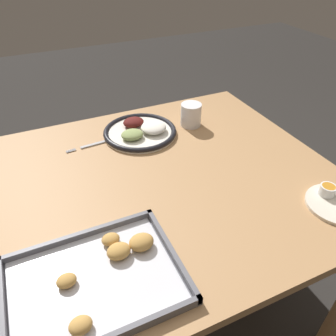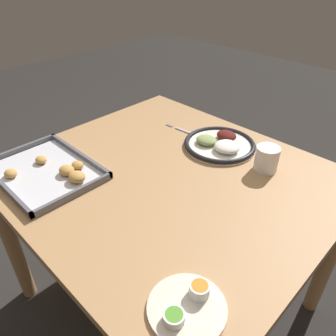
{
  "view_description": "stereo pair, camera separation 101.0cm",
  "coord_description": "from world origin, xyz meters",
  "px_view_note": "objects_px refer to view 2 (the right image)",
  "views": [
    {
      "loc": [
        0.35,
        0.77,
        1.38
      ],
      "look_at": [
        -0.0,
        0.0,
        0.75
      ],
      "focal_mm": 35.0,
      "sensor_mm": 36.0,
      "label": 1
    },
    {
      "loc": [
        -0.66,
        0.66,
        1.39
      ],
      "look_at": [
        -0.0,
        0.0,
        0.75
      ],
      "focal_mm": 35.0,
      "sensor_mm": 36.0,
      "label": 2
    }
  ],
  "objects_px": {
    "dinner_plate": "(220,144)",
    "drinking_cup": "(267,159)",
    "fork": "(187,132)",
    "baking_tray": "(48,171)",
    "saucer_plate": "(188,306)"
  },
  "relations": [
    {
      "from": "baking_tray",
      "to": "drinking_cup",
      "type": "height_order",
      "value": "drinking_cup"
    },
    {
      "from": "fork",
      "to": "saucer_plate",
      "type": "bearing_deg",
      "value": 127.51
    },
    {
      "from": "dinner_plate",
      "to": "baking_tray",
      "type": "relative_size",
      "value": 0.72
    },
    {
      "from": "dinner_plate",
      "to": "drinking_cup",
      "type": "relative_size",
      "value": 3.1
    },
    {
      "from": "saucer_plate",
      "to": "dinner_plate",
      "type": "bearing_deg",
      "value": -58.43
    },
    {
      "from": "dinner_plate",
      "to": "baking_tray",
      "type": "height_order",
      "value": "dinner_plate"
    },
    {
      "from": "fork",
      "to": "baking_tray",
      "type": "bearing_deg",
      "value": 71.67
    },
    {
      "from": "fork",
      "to": "drinking_cup",
      "type": "relative_size",
      "value": 2.23
    },
    {
      "from": "fork",
      "to": "saucer_plate",
      "type": "relative_size",
      "value": 1.15
    },
    {
      "from": "dinner_plate",
      "to": "saucer_plate",
      "type": "bearing_deg",
      "value": 121.57
    },
    {
      "from": "dinner_plate",
      "to": "drinking_cup",
      "type": "xyz_separation_m",
      "value": [
        -0.21,
        0.01,
        0.03
      ]
    },
    {
      "from": "dinner_plate",
      "to": "saucer_plate",
      "type": "height_order",
      "value": "dinner_plate"
    },
    {
      "from": "drinking_cup",
      "to": "saucer_plate",
      "type": "bearing_deg",
      "value": 105.46
    },
    {
      "from": "dinner_plate",
      "to": "fork",
      "type": "distance_m",
      "value": 0.18
    },
    {
      "from": "baking_tray",
      "to": "drinking_cup",
      "type": "xyz_separation_m",
      "value": [
        -0.53,
        -0.56,
        0.04
      ]
    }
  ]
}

